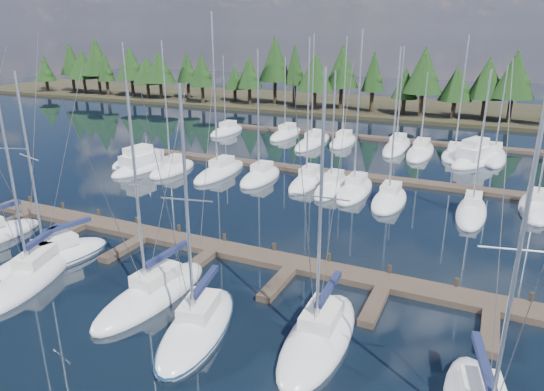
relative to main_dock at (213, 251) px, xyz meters
The scene contains 13 objects.
ground 12.65m from the main_dock, 90.00° to the left, with size 260.00×260.00×0.00m, color black.
far_shore 72.64m from the main_dock, 90.00° to the left, with size 220.00×30.00×0.60m, color #2F2A1A.
main_dock is the anchor object (origin of this frame).
back_docks 32.23m from the main_dock, 90.00° to the left, with size 50.00×21.80×0.40m.
front_sailboat_1 10.84m from the main_dock, 148.92° to the right, with size 5.23×8.85×13.46m.
front_sailboat_2 11.45m from the main_dock, 137.25° to the right, with size 5.31×9.48×15.54m.
front_sailboat_3 6.60m from the main_dock, 90.69° to the right, with size 3.44×9.14×12.89m.
front_sailboat_4 9.33m from the main_dock, 63.42° to the right, with size 4.55×8.72×13.57m.
front_sailboat_5 12.05m from the main_dock, 32.40° to the right, with size 3.21×8.78×14.30m.
back_sailboat_rows 27.80m from the main_dock, 88.83° to the left, with size 45.12×32.86×17.51m.
motor_yacht_left 24.57m from the main_dock, 140.30° to the left, with size 3.80×9.16×4.46m.
motor_yacht_right 37.84m from the main_dock, 66.21° to the left, with size 6.73×10.16×4.84m.
tree_line 63.38m from the main_dock, 92.64° to the left, with size 185.43×11.68×13.54m.
Camera 1 is at (16.75, -8.99, 14.87)m, focal length 32.00 mm.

